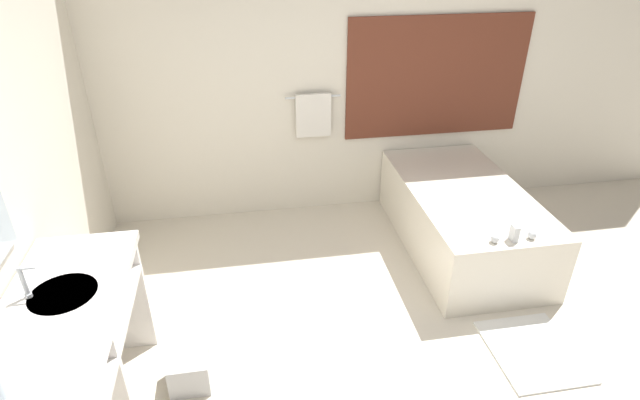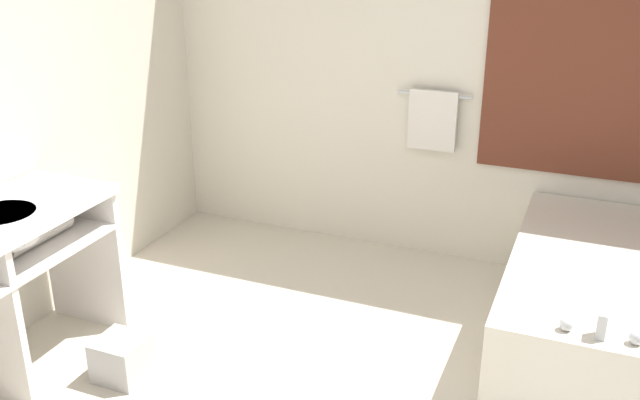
% 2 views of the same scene
% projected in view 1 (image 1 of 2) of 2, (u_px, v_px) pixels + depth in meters
% --- Properties ---
extents(ground_plane, '(16.00, 16.00, 0.00)m').
position_uv_depth(ground_plane, '(413.00, 372.00, 3.19)').
color(ground_plane, beige).
rests_on(ground_plane, ground).
extents(wall_back_with_blinds, '(7.40, 0.13, 2.70)m').
position_uv_depth(wall_back_with_blinds, '(348.00, 71.00, 4.45)').
color(wall_back_with_blinds, silver).
rests_on(wall_back_with_blinds, ground_plane).
extents(vanity_counter, '(0.57, 1.55, 0.90)m').
position_uv_depth(vanity_counter, '(64.00, 358.00, 2.42)').
color(vanity_counter, white).
rests_on(vanity_counter, ground_plane).
extents(sink_faucet, '(0.09, 0.04, 0.18)m').
position_uv_depth(sink_faucet, '(25.00, 283.00, 2.42)').
color(sink_faucet, silver).
rests_on(sink_faucet, vanity_counter).
extents(bathtub, '(0.94, 1.76, 0.68)m').
position_uv_depth(bathtub, '(462.00, 215.00, 4.29)').
color(bathtub, silver).
rests_on(bathtub, ground_plane).
extents(waste_bin, '(0.24, 0.24, 0.22)m').
position_uv_depth(waste_bin, '(190.00, 370.00, 3.06)').
color(waste_bin, '#B2B2B2').
rests_on(waste_bin, ground_plane).
extents(bath_mat, '(0.56, 0.64, 0.02)m').
position_uv_depth(bath_mat, '(533.00, 351.00, 3.33)').
color(bath_mat, white).
rests_on(bath_mat, ground_plane).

